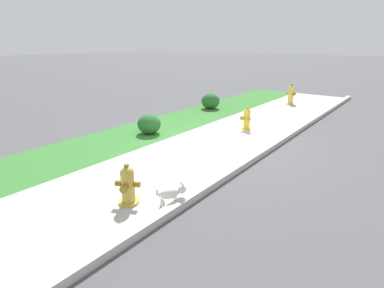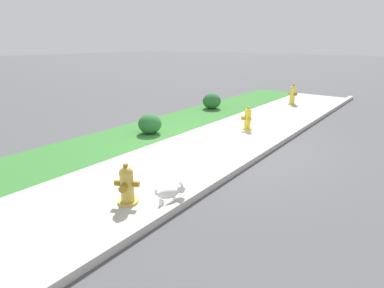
{
  "view_description": "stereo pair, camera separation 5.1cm",
  "coord_description": "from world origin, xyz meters",
  "px_view_note": "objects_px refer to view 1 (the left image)",
  "views": [
    {
      "loc": [
        -5.9,
        -3.84,
        2.38
      ],
      "look_at": [
        -1.29,
        -0.29,
        0.4
      ],
      "focal_mm": 28.0,
      "sensor_mm": 36.0,
      "label": 1
    },
    {
      "loc": [
        -5.87,
        -3.88,
        2.38
      ],
      "look_at": [
        -1.29,
        -0.29,
        0.4
      ],
      "focal_mm": 28.0,
      "sensor_mm": 36.0,
      "label": 2
    }
  ],
  "objects_px": {
    "fire_hydrant_at_driveway": "(128,185)",
    "fire_hydrant_across_street": "(247,119)",
    "fire_hydrant_far_end": "(291,95)",
    "shrub_bush_mid_verge": "(210,101)",
    "small_white_dog": "(172,193)",
    "shrub_bush_near_lamp": "(149,124)"
  },
  "relations": [
    {
      "from": "fire_hydrant_at_driveway",
      "to": "fire_hydrant_across_street",
      "type": "bearing_deg",
      "value": -113.81
    },
    {
      "from": "fire_hydrant_far_end",
      "to": "shrub_bush_mid_verge",
      "type": "distance_m",
      "value": 3.4
    },
    {
      "from": "fire_hydrant_at_driveway",
      "to": "small_white_dog",
      "type": "height_order",
      "value": "fire_hydrant_at_driveway"
    },
    {
      "from": "shrub_bush_near_lamp",
      "to": "small_white_dog",
      "type": "bearing_deg",
      "value": -129.81
    },
    {
      "from": "fire_hydrant_across_street",
      "to": "small_white_dog",
      "type": "distance_m",
      "value": 4.65
    },
    {
      "from": "small_white_dog",
      "to": "shrub_bush_near_lamp",
      "type": "distance_m",
      "value": 3.94
    },
    {
      "from": "fire_hydrant_far_end",
      "to": "shrub_bush_mid_verge",
      "type": "xyz_separation_m",
      "value": [
        -2.69,
        2.08,
        -0.1
      ]
    },
    {
      "from": "small_white_dog",
      "to": "shrub_bush_mid_verge",
      "type": "height_order",
      "value": "shrub_bush_mid_verge"
    },
    {
      "from": "fire_hydrant_at_driveway",
      "to": "small_white_dog",
      "type": "xyz_separation_m",
      "value": [
        0.36,
        -0.57,
        -0.1
      ]
    },
    {
      "from": "shrub_bush_near_lamp",
      "to": "fire_hydrant_at_driveway",
      "type": "bearing_deg",
      "value": -139.56
    },
    {
      "from": "fire_hydrant_across_street",
      "to": "shrub_bush_near_lamp",
      "type": "height_order",
      "value": "fire_hydrant_across_street"
    },
    {
      "from": "small_white_dog",
      "to": "shrub_bush_mid_verge",
      "type": "xyz_separation_m",
      "value": [
        6.25,
        3.54,
        0.07
      ]
    },
    {
      "from": "shrub_bush_near_lamp",
      "to": "fire_hydrant_across_street",
      "type": "bearing_deg",
      "value": -43.91
    },
    {
      "from": "fire_hydrant_across_street",
      "to": "shrub_bush_mid_verge",
      "type": "height_order",
      "value": "fire_hydrant_across_street"
    },
    {
      "from": "shrub_bush_mid_verge",
      "to": "fire_hydrant_at_driveway",
      "type": "bearing_deg",
      "value": -155.8
    },
    {
      "from": "shrub_bush_mid_verge",
      "to": "shrub_bush_near_lamp",
      "type": "xyz_separation_m",
      "value": [
        -3.72,
        -0.51,
        -0.02
      ]
    },
    {
      "from": "shrub_bush_mid_verge",
      "to": "shrub_bush_near_lamp",
      "type": "height_order",
      "value": "shrub_bush_mid_verge"
    },
    {
      "from": "fire_hydrant_far_end",
      "to": "small_white_dog",
      "type": "height_order",
      "value": "fire_hydrant_far_end"
    },
    {
      "from": "fire_hydrant_across_street",
      "to": "fire_hydrant_at_driveway",
      "type": "bearing_deg",
      "value": 135.48
    },
    {
      "from": "fire_hydrant_across_street",
      "to": "shrub_bush_near_lamp",
      "type": "distance_m",
      "value": 2.76
    },
    {
      "from": "fire_hydrant_at_driveway",
      "to": "small_white_dog",
      "type": "relative_size",
      "value": 1.53
    },
    {
      "from": "fire_hydrant_far_end",
      "to": "fire_hydrant_at_driveway",
      "type": "bearing_deg",
      "value": -59.48
    }
  ]
}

